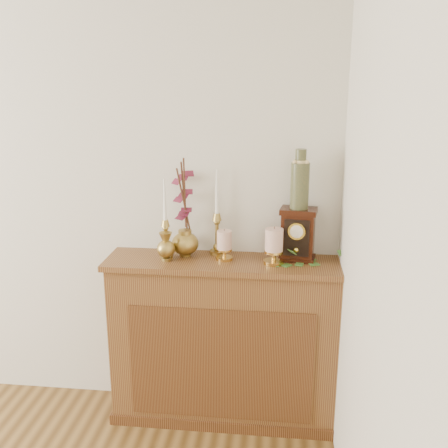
# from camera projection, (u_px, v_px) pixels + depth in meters

# --- Properties ---
(console_shelf) EXTENTS (1.24, 0.34, 0.93)m
(console_shelf) POSITION_uv_depth(u_px,v_px,m) (224.00, 345.00, 2.86)
(console_shelf) COLOR brown
(console_shelf) RESTS_ON ground
(candlestick_left) EXTENTS (0.07, 0.07, 0.42)m
(candlestick_left) POSITION_uv_depth(u_px,v_px,m) (166.00, 233.00, 2.73)
(candlestick_left) COLOR #B09646
(candlestick_left) RESTS_ON console_shelf
(candlestick_center) EXTENTS (0.08, 0.08, 0.46)m
(candlestick_center) POSITION_uv_depth(u_px,v_px,m) (217.00, 227.00, 2.78)
(candlestick_center) COLOR #B09646
(candlestick_center) RESTS_ON console_shelf
(bud_vase) EXTENTS (0.09, 0.09, 0.15)m
(bud_vase) POSITION_uv_depth(u_px,v_px,m) (166.00, 247.00, 2.70)
(bud_vase) COLOR #B09646
(bud_vase) RESTS_ON console_shelf
(ginger_jar) EXTENTS (0.21, 0.23, 0.53)m
(ginger_jar) POSITION_uv_depth(u_px,v_px,m) (184.00, 210.00, 2.77)
(ginger_jar) COLOR #B09646
(ginger_jar) RESTS_ON console_shelf
(pillar_candle_left) EXTENTS (0.09, 0.09, 0.17)m
(pillar_candle_left) POSITION_uv_depth(u_px,v_px,m) (224.00, 244.00, 2.71)
(pillar_candle_left) COLOR gold
(pillar_candle_left) RESTS_ON console_shelf
(pillar_candle_right) EXTENTS (0.10, 0.10, 0.20)m
(pillar_candle_right) POSITION_uv_depth(u_px,v_px,m) (274.00, 244.00, 2.64)
(pillar_candle_right) COLOR gold
(pillar_candle_right) RESTS_ON console_shelf
(ivy_garland) EXTENTS (0.40, 0.20, 0.08)m
(ivy_garland) POSITION_uv_depth(u_px,v_px,m) (305.00, 260.00, 2.70)
(ivy_garland) COLOR #3B6928
(ivy_garland) RESTS_ON console_shelf
(mantel_clock) EXTENTS (0.20, 0.15, 0.27)m
(mantel_clock) POSITION_uv_depth(u_px,v_px,m) (298.00, 235.00, 2.70)
(mantel_clock) COLOR #34140A
(mantel_clock) RESTS_ON console_shelf
(ceramic_vase) EXTENTS (0.09, 0.09, 0.30)m
(ceramic_vase) POSITION_uv_depth(u_px,v_px,m) (300.00, 182.00, 2.63)
(ceramic_vase) COLOR #1A3429
(ceramic_vase) RESTS_ON mantel_clock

